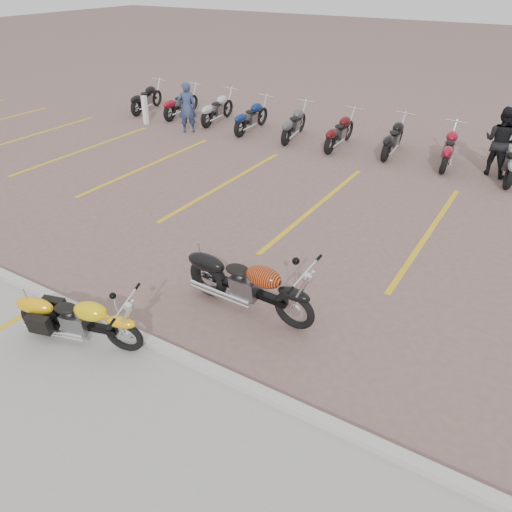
% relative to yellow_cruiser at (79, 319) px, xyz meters
% --- Properties ---
extents(ground, '(100.00, 100.00, 0.00)m').
position_rel_yellow_cruiser_xyz_m(ground, '(0.94, 2.48, -0.43)').
color(ground, '#745A53').
rests_on(ground, ground).
extents(concrete_apron, '(60.00, 5.00, 0.01)m').
position_rel_yellow_cruiser_xyz_m(concrete_apron, '(0.94, -2.02, -0.42)').
color(concrete_apron, '#9E9B93').
rests_on(concrete_apron, ground).
extents(curb, '(60.00, 0.18, 0.12)m').
position_rel_yellow_cruiser_xyz_m(curb, '(0.94, 0.48, -0.37)').
color(curb, '#ADAAA3').
rests_on(curb, ground).
extents(parking_stripes, '(38.00, 5.50, 0.01)m').
position_rel_yellow_cruiser_xyz_m(parking_stripes, '(0.94, 6.48, -0.43)').
color(parking_stripes, gold).
rests_on(parking_stripes, ground).
extents(yellow_cruiser, '(2.05, 0.69, 0.86)m').
position_rel_yellow_cruiser_xyz_m(yellow_cruiser, '(0.00, 0.00, 0.00)').
color(yellow_cruiser, black).
rests_on(yellow_cruiser, ground).
extents(flame_cruiser, '(2.46, 0.37, 1.01)m').
position_rel_yellow_cruiser_xyz_m(flame_cruiser, '(1.75, 2.06, 0.07)').
color(flame_cruiser, black).
rests_on(flame_cruiser, ground).
extents(person_a, '(0.73, 0.71, 1.69)m').
position_rel_yellow_cruiser_xyz_m(person_a, '(-5.55, 9.68, 0.42)').
color(person_a, navy).
rests_on(person_a, ground).
extents(person_b, '(1.10, 0.98, 1.88)m').
position_rel_yellow_cruiser_xyz_m(person_b, '(4.21, 10.95, 0.51)').
color(person_b, black).
rests_on(person_b, ground).
extents(bollard, '(0.15, 0.15, 1.00)m').
position_rel_yellow_cruiser_xyz_m(bollard, '(-7.49, 9.67, 0.07)').
color(bollard, white).
rests_on(bollard, ground).
extents(bg_bike_row, '(17.37, 2.06, 1.10)m').
position_rel_yellow_cruiser_xyz_m(bg_bike_row, '(-0.44, 10.92, 0.12)').
color(bg_bike_row, black).
rests_on(bg_bike_row, ground).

